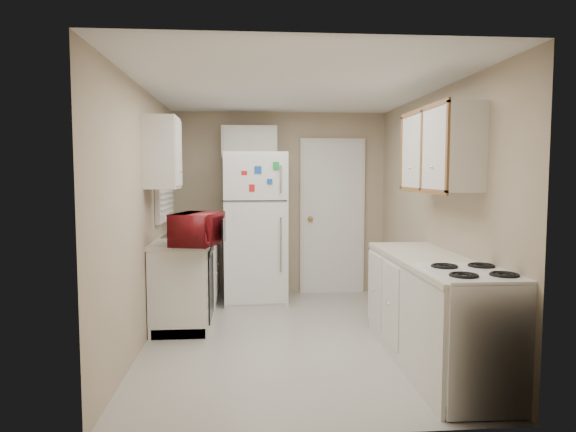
{
  "coord_description": "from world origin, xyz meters",
  "views": [
    {
      "loc": [
        -0.42,
        -4.89,
        1.6
      ],
      "look_at": [
        0.0,
        0.5,
        1.15
      ],
      "focal_mm": 32.0,
      "sensor_mm": 36.0,
      "label": 1
    }
  ],
  "objects": [
    {
      "name": "refrigerator",
      "position": [
        -0.34,
        1.49,
        0.93
      ],
      "size": [
        0.8,
        0.78,
        1.86
      ],
      "primitive_type": "cube",
      "rotation": [
        0.0,
        0.0,
        0.05
      ],
      "color": "white",
      "rests_on": "floor"
    },
    {
      "name": "dishwasher",
      "position": [
        -0.81,
        0.3,
        0.49
      ],
      "size": [
        0.03,
        0.58,
        0.72
      ],
      "primitive_type": "cube",
      "color": "black",
      "rests_on": "floor"
    },
    {
      "name": "wall_front",
      "position": [
        0.0,
        -1.9,
        1.2
      ],
      "size": [
        2.8,
        2.8,
        0.0
      ],
      "primitive_type": "plane",
      "color": "tan",
      "rests_on": "floor"
    },
    {
      "name": "ceiling",
      "position": [
        0.0,
        0.0,
        2.4
      ],
      "size": [
        3.8,
        3.8,
        0.0
      ],
      "primitive_type": "plane",
      "color": "white",
      "rests_on": "floor"
    },
    {
      "name": "soap_bottle",
      "position": [
        -1.15,
        1.63,
        1.0
      ],
      "size": [
        0.11,
        0.11,
        0.19
      ],
      "primitive_type": "imported",
      "rotation": [
        0.0,
        0.0,
        0.37
      ],
      "color": "beige",
      "rests_on": "left_counter"
    },
    {
      "name": "left_counter",
      "position": [
        -1.1,
        0.9,
        0.45
      ],
      "size": [
        0.6,
        1.8,
        0.9
      ],
      "primitive_type": "cube",
      "color": "silver",
      "rests_on": "floor"
    },
    {
      "name": "cabinet_over_fridge",
      "position": [
        -0.4,
        1.75,
        2.0
      ],
      "size": [
        0.7,
        0.3,
        0.4
      ],
      "primitive_type": "cube",
      "color": "silver",
      "rests_on": "wall_back"
    },
    {
      "name": "floor",
      "position": [
        0.0,
        0.0,
        0.0
      ],
      "size": [
        3.8,
        3.8,
        0.0
      ],
      "primitive_type": "plane",
      "color": "beige",
      "rests_on": "ground"
    },
    {
      "name": "upper_cabinet_right",
      "position": [
        1.25,
        -0.5,
        1.8
      ],
      "size": [
        0.3,
        1.2,
        0.7
      ],
      "primitive_type": "cube",
      "color": "silver",
      "rests_on": "wall_right"
    },
    {
      "name": "upper_cabinet_left",
      "position": [
        -1.25,
        0.22,
        1.8
      ],
      "size": [
        0.3,
        0.45,
        0.7
      ],
      "primitive_type": "cube",
      "color": "silver",
      "rests_on": "wall_left"
    },
    {
      "name": "microwave",
      "position": [
        -0.91,
        0.11,
        1.05
      ],
      "size": [
        0.63,
        0.45,
        0.38
      ],
      "primitive_type": "imported",
      "rotation": [
        0.0,
        0.0,
        1.32
      ],
      "color": "maroon",
      "rests_on": "left_counter"
    },
    {
      "name": "wall_right",
      "position": [
        1.4,
        0.0,
        1.2
      ],
      "size": [
        3.8,
        3.8,
        0.0
      ],
      "primitive_type": "plane",
      "color": "tan",
      "rests_on": "floor"
    },
    {
      "name": "stove",
      "position": [
        1.15,
        -1.45,
        0.45
      ],
      "size": [
        0.61,
        0.75,
        0.9
      ],
      "primitive_type": "cube",
      "rotation": [
        0.0,
        0.0,
        -0.02
      ],
      "color": "white",
      "rests_on": "floor"
    },
    {
      "name": "wall_back",
      "position": [
        0.0,
        1.9,
        1.2
      ],
      "size": [
        2.8,
        2.8,
        0.0
      ],
      "primitive_type": "plane",
      "color": "tan",
      "rests_on": "floor"
    },
    {
      "name": "right_counter",
      "position": [
        1.1,
        -0.8,
        0.45
      ],
      "size": [
        0.6,
        2.0,
        0.9
      ],
      "primitive_type": "cube",
      "color": "silver",
      "rests_on": "floor"
    },
    {
      "name": "wall_left",
      "position": [
        -1.4,
        0.0,
        1.2
      ],
      "size": [
        3.8,
        3.8,
        0.0
      ],
      "primitive_type": "plane",
      "color": "tan",
      "rests_on": "floor"
    },
    {
      "name": "window_blinds",
      "position": [
        -1.36,
        1.05,
        1.6
      ],
      "size": [
        0.1,
        0.98,
        1.08
      ],
      "primitive_type": "cube",
      "color": "silver",
      "rests_on": "wall_left"
    },
    {
      "name": "sink",
      "position": [
        -1.1,
        1.05,
        0.86
      ],
      "size": [
        0.54,
        0.74,
        0.16
      ],
      "primitive_type": "cube",
      "color": "gray",
      "rests_on": "left_counter"
    },
    {
      "name": "interior_door",
      "position": [
        0.7,
        1.86,
        1.02
      ],
      "size": [
        0.86,
        0.06,
        2.08
      ],
      "primitive_type": "cube",
      "color": "white",
      "rests_on": "floor"
    }
  ]
}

